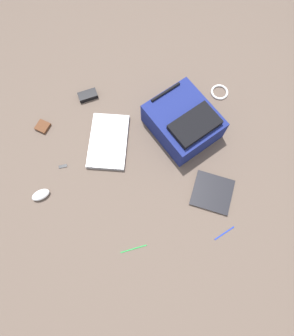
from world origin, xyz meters
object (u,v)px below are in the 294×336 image
Objects in this scene: cable_coil at (220,92)px; pen_blue at (225,233)px; usb_stick at (63,166)px; book_blue at (212,193)px; laptop at (108,141)px; earbud_pouch at (43,127)px; power_brick at (88,95)px; computer_mouse at (41,195)px; backpack at (184,122)px; pen_black at (134,249)px.

cable_coil reaches higher than pen_blue.
book_blue is at bearing 69.34° from usb_stick.
usb_stick is (0.11, -0.29, -0.01)m from laptop.
pen_blue is 1.78× the size of earbud_pouch.
usb_stick is at bearing -24.34° from power_brick.
computer_mouse is at bearing -4.74° from earbud_pouch.
backpack is 0.44m from book_blue.
power_brick is at bearing -165.66° from laptop.
cable_coil is 0.89m from pen_blue.
computer_mouse is 0.20m from usb_stick.
pen_black is 1.11× the size of pen_blue.
book_blue is at bearing -18.38° from cable_coil.
cable_coil is 1.13m from earbud_pouch.
pen_black is at bearing 33.96° from computer_mouse.
usb_stick is at bearing 19.44° from earbud_pouch.
cable_coil is at bearing 166.98° from pen_blue.
power_brick is (-0.60, 0.33, -0.00)m from computer_mouse.
usb_stick is (-0.54, -0.33, 0.00)m from pen_black.
earbud_pouch is (-0.59, -0.92, 0.00)m from book_blue.
computer_mouse reaches higher than laptop.
power_brick reaches higher than earbud_pouch.
pen_black is (0.23, -0.49, -0.00)m from book_blue.
backpack is 3.39× the size of pen_black.
backpack is 0.76m from usb_stick.
pen_blue is at bearing 40.24° from laptop.
power_brick is 1.17m from pen_blue.
earbud_pouch reaches higher than usb_stick.
backpack is 4.82× the size of computer_mouse.
pen_blue is at bearing 51.34° from computer_mouse.
computer_mouse is at bearing -58.30° from laptop.
cable_coil is 0.85× the size of pen_blue.
backpack is at bearing -169.08° from book_blue.
power_brick is at bearing -121.15° from backpack.
book_blue reaches higher than pen_blue.
power_brick is 0.82× the size of pen_black.
laptop reaches higher than book_blue.
cable_coil is (-0.21, 0.29, -0.08)m from backpack.
pen_blue is 1.24m from earbud_pouch.
computer_mouse is at bearing -129.21° from pen_black.
cable_coil is at bearing 107.40° from usb_stick.
power_brick is (-0.75, -0.62, 0.01)m from book_blue.
power_brick is (-0.34, -0.09, 0.00)m from laptop.
laptop is at bearing 110.13° from usb_stick.
usb_stick is (0.44, -0.20, -0.01)m from power_brick.
backpack reaches higher than laptop.
computer_mouse is at bearing -111.84° from pen_blue.
pen_black is at bearing -32.07° from backpack.
computer_mouse is (0.27, -0.88, -0.07)m from backpack.
computer_mouse is 0.68m from power_brick.
pen_black is (0.38, 0.47, -0.02)m from computer_mouse.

